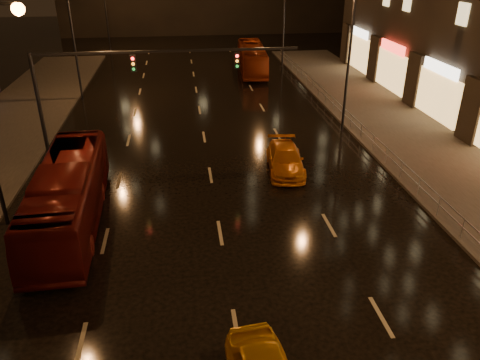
% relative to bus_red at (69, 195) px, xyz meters
% --- Properties ---
extents(ground, '(140.00, 140.00, 0.00)m').
position_rel_bus_red_xyz_m(ground, '(6.63, 8.28, -1.46)').
color(ground, black).
rests_on(ground, ground).
extents(sidewalk_right, '(7.00, 70.00, 0.15)m').
position_rel_bus_red_xyz_m(sidewalk_right, '(20.13, 3.28, -1.39)').
color(sidewalk_right, '#38332D').
rests_on(sidewalk_right, ground).
extents(traffic_signal, '(15.31, 0.32, 6.20)m').
position_rel_bus_red_xyz_m(traffic_signal, '(1.57, 8.28, 3.27)').
color(traffic_signal, black).
rests_on(traffic_signal, ground).
extents(railing_right, '(0.05, 56.00, 1.00)m').
position_rel_bus_red_xyz_m(railing_right, '(16.83, 6.28, -0.57)').
color(railing_right, '#99999E').
rests_on(railing_right, sidewalk_right).
extents(bus_red, '(2.85, 10.58, 2.92)m').
position_rel_bus_red_xyz_m(bus_red, '(0.00, 0.00, 0.00)').
color(bus_red, '#510E0B').
rests_on(bus_red, ground).
extents(bus_curb, '(3.14, 10.35, 2.84)m').
position_rel_bus_red_xyz_m(bus_curb, '(12.63, 28.31, -0.04)').
color(bus_curb, maroon).
rests_on(bus_curb, ground).
extents(taxi_far, '(2.40, 4.88, 1.37)m').
position_rel_bus_red_xyz_m(taxi_far, '(10.88, 4.36, -0.78)').
color(taxi_far, orange).
rests_on(taxi_far, ground).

